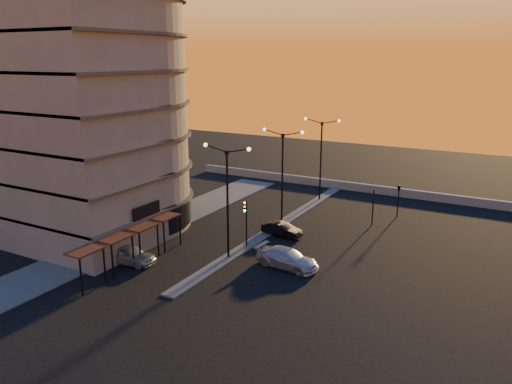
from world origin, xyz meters
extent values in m
plane|color=black|center=(0.00, 0.00, 0.00)|extent=(120.00, 120.00, 0.00)
cube|color=#4E4E4C|center=(-10.50, 4.00, 0.06)|extent=(5.00, 40.00, 0.12)
cube|color=#4E4E4C|center=(0.00, 10.00, 0.06)|extent=(1.20, 36.00, 0.12)
cube|color=slate|center=(2.00, 26.00, 0.50)|extent=(44.00, 0.50, 1.00)
cylinder|color=slate|center=(-14.00, 2.00, 12.50)|extent=(14.00, 14.00, 25.00)
cube|color=slate|center=(-14.00, -3.00, 12.50)|extent=(14.00, 10.00, 25.00)
cylinder|color=black|center=(-14.00, 2.00, 1.60)|extent=(14.16, 14.16, 2.40)
cube|color=black|center=(-6.80, -2.00, 3.60)|extent=(0.15, 3.20, 1.20)
cylinder|color=black|center=(0.00, 0.00, 4.50)|extent=(0.18, 0.18, 9.00)
cube|color=black|center=(0.00, 0.00, 8.90)|extent=(0.25, 0.25, 0.35)
sphere|color=#FFE5B2|center=(-2.00, 0.00, 9.35)|extent=(0.32, 0.32, 0.32)
sphere|color=#FFE5B2|center=(2.00, 0.00, 9.35)|extent=(0.32, 0.32, 0.32)
cylinder|color=black|center=(0.00, 10.00, 4.50)|extent=(0.18, 0.18, 9.00)
cube|color=black|center=(0.00, 10.00, 8.90)|extent=(0.25, 0.25, 0.35)
sphere|color=#FFE5B2|center=(-2.00, 10.00, 9.35)|extent=(0.32, 0.32, 0.32)
sphere|color=#FFE5B2|center=(2.00, 10.00, 9.35)|extent=(0.32, 0.32, 0.32)
cylinder|color=black|center=(0.00, 20.00, 4.50)|extent=(0.18, 0.18, 9.00)
cube|color=black|center=(0.00, 20.00, 8.90)|extent=(0.25, 0.25, 0.35)
sphere|color=#FFE5B2|center=(-2.00, 20.00, 9.35)|extent=(0.32, 0.32, 0.32)
sphere|color=#FFE5B2|center=(2.00, 20.00, 9.35)|extent=(0.32, 0.32, 0.32)
cylinder|color=black|center=(0.00, 3.00, 1.60)|extent=(0.12, 0.12, 3.20)
cube|color=black|center=(0.00, 2.82, 3.75)|extent=(0.28, 0.16, 1.00)
sphere|color=#FF0C05|center=(0.00, 2.72, 4.10)|extent=(0.20, 0.20, 0.20)
sphere|color=orange|center=(0.00, 2.72, 3.75)|extent=(0.20, 0.20, 0.20)
sphere|color=#0CFF26|center=(0.00, 2.72, 3.40)|extent=(0.20, 0.20, 0.20)
cylinder|color=black|center=(8.00, 14.00, 1.40)|extent=(0.12, 0.12, 2.80)
imported|color=black|center=(8.00, 14.00, 3.20)|extent=(0.13, 0.16, 0.80)
cylinder|color=black|center=(9.50, 18.00, 1.40)|extent=(0.12, 0.12, 2.80)
imported|color=black|center=(9.50, 18.00, 3.20)|extent=(0.42, 1.99, 0.80)
imported|color=#A9ABB1|center=(-6.50, -4.78, 0.77)|extent=(4.70, 2.35, 1.54)
imported|color=black|center=(1.50, 7.00, 0.64)|extent=(4.04, 1.81, 1.29)
imported|color=#B3B7BB|center=(5.03, 0.71, 0.75)|extent=(5.37, 2.61, 1.50)
camera|label=1|loc=(20.69, -32.54, 16.18)|focal=35.00mm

